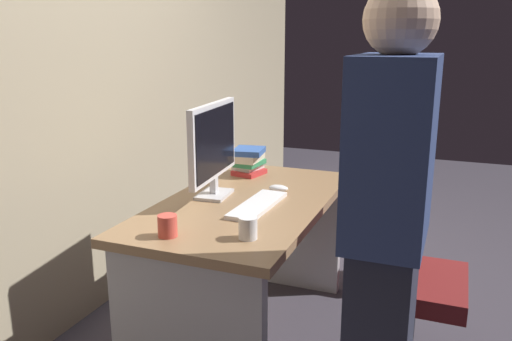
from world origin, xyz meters
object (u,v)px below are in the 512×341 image
object	(u,v)px
keyboard	(258,205)
person_at_desk	(386,241)
office_chair	(398,288)
desk	(247,244)
cup_near_keyboard	(248,228)
handbag	(375,262)
mouse	(279,188)
book_stack	(249,161)
monitor	(213,145)
cup_by_monitor	(168,226)

from	to	relation	value
keyboard	person_at_desk	bearing A→B (deg)	-126.33
office_chair	person_at_desk	bearing A→B (deg)	179.66
desk	keyboard	world-z (taller)	keyboard
cup_near_keyboard	handbag	xyz separation A→B (m)	(1.28, -0.32, -0.63)
handbag	keyboard	bearing A→B (deg)	155.20
keyboard	handbag	size ratio (longest dim) A/B	1.14
mouse	book_stack	bearing A→B (deg)	45.63
book_stack	person_at_desk	bearing A→B (deg)	-138.98
keyboard	handbag	bearing A→B (deg)	-23.03
mouse	desk	bearing A→B (deg)	152.67
person_at_desk	book_stack	distance (m)	1.37
office_chair	handbag	bearing A→B (deg)	14.15
cup_near_keyboard	keyboard	bearing A→B (deg)	15.78
desk	book_stack	world-z (taller)	book_stack
person_at_desk	handbag	distance (m)	1.59
book_stack	mouse	bearing A→B (deg)	-134.37
monitor	mouse	xyz separation A→B (m)	(0.19, -0.27, -0.24)
monitor	book_stack	size ratio (longest dim) A/B	2.57
person_at_desk	handbag	world-z (taller)	person_at_desk
cup_near_keyboard	person_at_desk	bearing A→B (deg)	-103.78
monitor	book_stack	xyz separation A→B (m)	(0.45, 0.00, -0.18)
mouse	cup_by_monitor	world-z (taller)	cup_by_monitor
office_chair	mouse	bearing A→B (deg)	68.47
desk	cup_by_monitor	distance (m)	0.62
keyboard	cup_near_keyboard	size ratio (longest dim) A/B	4.94
desk	keyboard	distance (m)	0.27
office_chair	cup_near_keyboard	xyz separation A→B (m)	(-0.39, 0.54, 0.34)
keyboard	cup_near_keyboard	world-z (taller)	cup_near_keyboard
office_chair	book_stack	xyz separation A→B (m)	(0.51, 0.91, 0.37)
desk	handbag	bearing A→B (deg)	-31.74
cup_near_keyboard	cup_by_monitor	distance (m)	0.32
office_chair	handbag	size ratio (longest dim) A/B	2.49
cup_by_monitor	office_chair	bearing A→B (deg)	-60.01
cup_by_monitor	handbag	bearing A→B (deg)	-24.16
monitor	person_at_desk	bearing A→B (deg)	-122.94
monitor	keyboard	bearing A→B (deg)	-107.30
office_chair	cup_near_keyboard	world-z (taller)	office_chair
book_stack	monitor	bearing A→B (deg)	-179.83
desk	office_chair	world-z (taller)	office_chair
handbag	cup_by_monitor	bearing A→B (deg)	155.84
person_at_desk	cup_near_keyboard	size ratio (longest dim) A/B	18.83
office_chair	book_stack	distance (m)	1.11
mouse	book_stack	size ratio (longest dim) A/B	0.48
cup_by_monitor	book_stack	distance (m)	1.00
office_chair	cup_near_keyboard	bearing A→B (deg)	126.00
person_at_desk	keyboard	bearing A→B (deg)	51.90
office_chair	keyboard	xyz separation A→B (m)	(-0.02, 0.64, 0.30)
keyboard	book_stack	xyz separation A→B (m)	(0.53, 0.26, 0.07)
mouse	cup_near_keyboard	size ratio (longest dim) A/B	1.15
monitor	keyboard	distance (m)	0.37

